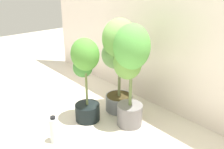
# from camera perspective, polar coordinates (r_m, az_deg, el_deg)

# --- Properties ---
(ground_plane) EXTENTS (8.00, 8.00, 0.00)m
(ground_plane) POSITION_cam_1_polar(r_m,az_deg,el_deg) (2.24, -8.66, -11.91)
(ground_plane) COLOR silver
(ground_plane) RESTS_ON ground
(mylar_back_wall) EXTENTS (3.20, 0.01, 2.00)m
(mylar_back_wall) POSITION_cam_1_polar(r_m,az_deg,el_deg) (2.42, 7.84, 16.24)
(mylar_back_wall) COLOR silver
(mylar_back_wall) RESTS_ON ground
(potted_plant_center) EXTENTS (0.32, 0.26, 0.78)m
(potted_plant_center) POSITION_cam_1_polar(r_m,az_deg,el_deg) (2.11, -6.36, 0.38)
(potted_plant_center) COLOR black
(potted_plant_center) RESTS_ON ground
(potted_plant_back_right) EXTENTS (0.40, 0.39, 0.91)m
(potted_plant_back_right) POSITION_cam_1_polar(r_m,az_deg,el_deg) (1.99, 4.35, 2.47)
(potted_plant_back_right) COLOR gray
(potted_plant_back_right) RESTS_ON ground
(potted_plant_back_center) EXTENTS (0.38, 0.35, 0.91)m
(potted_plant_back_center) POSITION_cam_1_polar(r_m,az_deg,el_deg) (2.24, 1.55, 4.71)
(potted_plant_back_center) COLOR slate
(potted_plant_back_center) RESTS_ON ground
(nutrient_bottle) EXTENTS (0.07, 0.07, 0.23)m
(nutrient_bottle) POSITION_cam_1_polar(r_m,az_deg,el_deg) (2.02, -13.61, -12.66)
(nutrient_bottle) COLOR white
(nutrient_bottle) RESTS_ON ground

